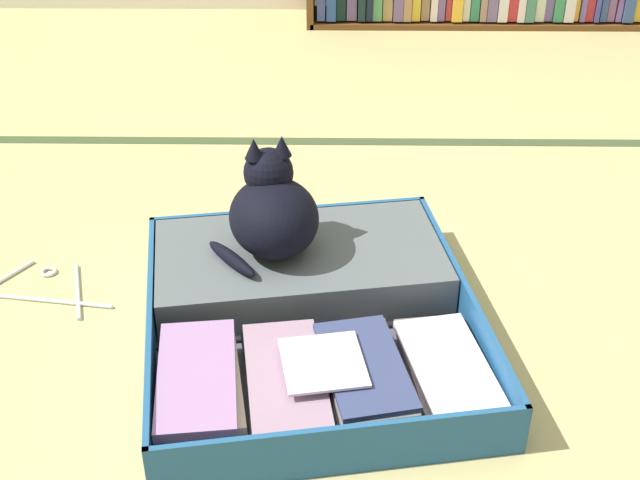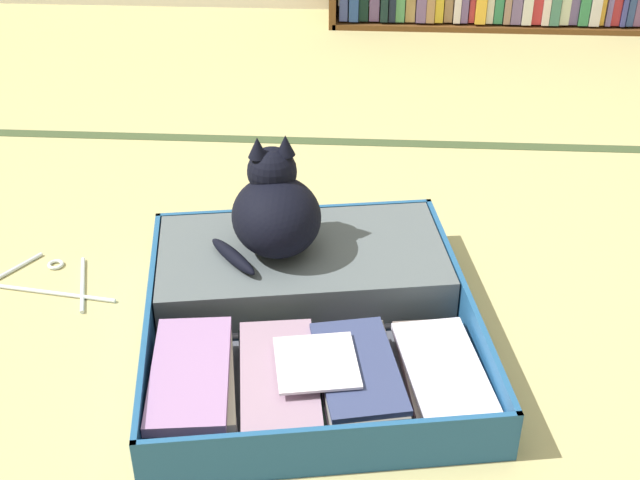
# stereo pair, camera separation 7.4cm
# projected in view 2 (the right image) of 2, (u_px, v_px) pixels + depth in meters

# --- Properties ---
(ground_plane) EXTENTS (10.00, 10.00, 0.00)m
(ground_plane) POSITION_uv_depth(u_px,v_px,m) (367.00, 341.00, 1.90)
(ground_plane) COLOR tan
(tatami_border) EXTENTS (4.80, 0.05, 0.00)m
(tatami_border) POSITION_uv_depth(u_px,v_px,m) (371.00, 142.00, 2.74)
(tatami_border) COLOR #3B4C2B
(tatami_border) RESTS_ON ground_plane
(open_suitcase) EXTENTS (0.83, 0.90, 0.12)m
(open_suitcase) POSITION_uv_depth(u_px,v_px,m) (305.00, 310.00, 1.91)
(open_suitcase) COLOR #1F5384
(open_suitcase) RESTS_ON ground_plane
(black_cat) EXTENTS (0.29, 0.29, 0.27)m
(black_cat) POSITION_uv_depth(u_px,v_px,m) (275.00, 210.00, 1.96)
(black_cat) COLOR black
(black_cat) RESTS_ON open_suitcase
(clothes_hanger) EXTENTS (0.42, 0.24, 0.01)m
(clothes_hanger) POSITION_uv_depth(u_px,v_px,m) (41.00, 282.00, 2.08)
(clothes_hanger) COLOR silver
(clothes_hanger) RESTS_ON ground_plane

